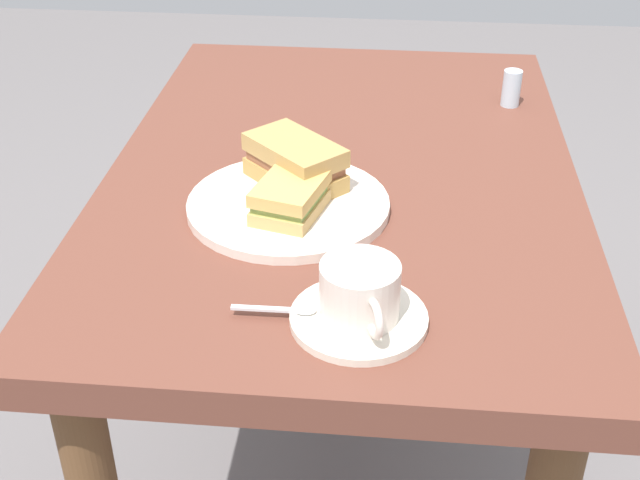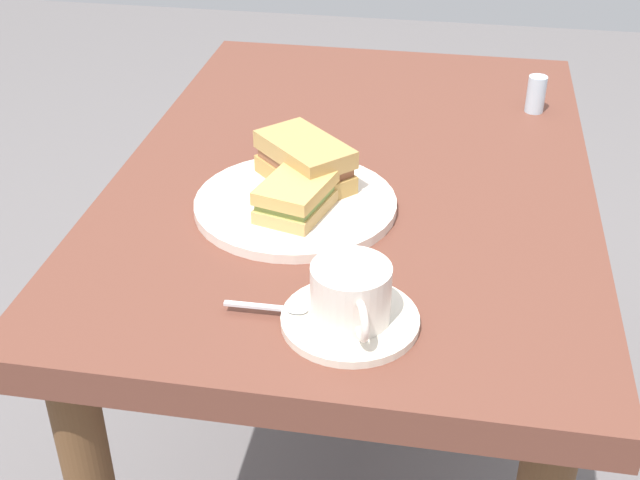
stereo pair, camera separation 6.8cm
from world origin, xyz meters
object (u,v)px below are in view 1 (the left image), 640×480
at_px(coffee_saucer, 359,318).
at_px(spoon, 288,310).
at_px(sandwich_plate, 288,205).
at_px(coffee_cup, 360,290).
at_px(sandwich_back, 295,162).
at_px(sandwich_front, 290,197).
at_px(dining_table, 342,225).
at_px(salt_shaker, 511,88).

height_order(coffee_saucer, spoon, spoon).
xyz_separation_m(sandwich_plate, coffee_cup, (-0.25, -0.11, 0.04)).
bearing_deg(coffee_saucer, sandwich_plate, 24.56).
height_order(sandwich_back, coffee_cup, sandwich_back).
distance_m(sandwich_front, spoon, 0.22).
relative_size(sandwich_back, coffee_saucer, 1.01).
bearing_deg(sandwich_front, coffee_saucer, -153.94).
height_order(dining_table, sandwich_plate, sandwich_plate).
bearing_deg(spoon, sandwich_plate, 7.34).
relative_size(sandwich_front, spoon, 1.29).
bearing_deg(sandwich_back, spoon, -174.63).
height_order(coffee_cup, salt_shaker, coffee_cup).
bearing_deg(sandwich_plate, sandwich_front, -166.59).
distance_m(sandwich_back, spoon, 0.30).
relative_size(dining_table, sandwich_back, 6.51).
distance_m(dining_table, spoon, 0.41).
bearing_deg(sandwich_plate, coffee_saucer, -155.44).
distance_m(sandwich_back, salt_shaker, 0.48).
height_order(sandwich_front, coffee_saucer, sandwich_front).
xyz_separation_m(sandwich_plate, coffee_saucer, (-0.24, -0.11, -0.00)).
xyz_separation_m(coffee_saucer, coffee_cup, (-0.00, -0.00, 0.04)).
bearing_deg(sandwich_back, sandwich_plate, 176.23).
distance_m(sandwich_plate, salt_shaker, 0.53).
height_order(sandwich_front, coffee_cup, coffee_cup).
distance_m(coffee_cup, spoon, 0.09).
distance_m(sandwich_plate, coffee_saucer, 0.27).
height_order(dining_table, coffee_cup, coffee_cup).
bearing_deg(coffee_cup, coffee_saucer, 20.48).
bearing_deg(salt_shaker, sandwich_plate, 139.58).
relative_size(sandwich_plate, sandwich_back, 1.76).
relative_size(spoon, salt_shaker, 1.55).
distance_m(coffee_cup, salt_shaker, 0.69).
bearing_deg(sandwich_plate, coffee_cup, -155.46).
xyz_separation_m(spoon, salt_shaker, (0.65, -0.31, 0.02)).
distance_m(dining_table, coffee_saucer, 0.41).
relative_size(dining_table, sandwich_plate, 3.69).
bearing_deg(dining_table, sandwich_plate, 155.41).
relative_size(sandwich_plate, coffee_saucer, 1.79).
height_order(dining_table, spoon, spoon).
xyz_separation_m(sandwich_front, spoon, (-0.21, -0.02, -0.02)).
height_order(sandwich_plate, coffee_saucer, sandwich_plate).
xyz_separation_m(dining_table, spoon, (-0.39, 0.03, 0.12)).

